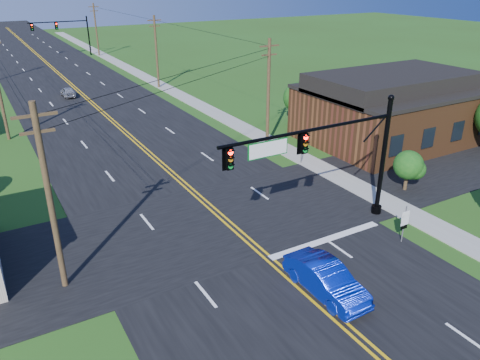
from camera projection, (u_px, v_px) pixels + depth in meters
ground at (361, 345)px, 18.80m from camera, size 260.00×260.00×0.00m
road_main at (79, 93)px, 58.40m from camera, size 16.00×220.00×0.04m
road_cross at (221, 220)px, 28.30m from camera, size 70.00×10.00×0.04m
sidewalk at (189, 100)px, 55.27m from camera, size 2.00×160.00×0.08m
signal_mast_main at (326, 154)px, 25.20m from camera, size 11.30×0.60×7.48m
signal_mast_far at (63, 30)px, 82.36m from camera, size 10.98×0.60×7.48m
brick_building at (389, 114)px, 41.25m from camera, size 14.20×11.20×4.70m
utility_pole_left_a at (49, 197)px, 20.47m from camera, size 1.80×0.28×9.00m
utility_pole_right_a at (268, 91)px, 38.80m from camera, size 1.80×0.28×9.00m
utility_pole_right_b at (156, 51)px, 59.40m from camera, size 1.80×0.28×9.00m
utility_pole_right_c at (96, 29)px, 83.16m from camera, size 1.80×0.28×9.00m
tree_right_back at (298, 98)px, 45.66m from camera, size 3.00×3.00×4.10m
shrub_corner at (408, 165)px, 31.52m from camera, size 2.00×2.00×2.86m
blue_car at (326, 280)px, 21.52m from camera, size 1.71×4.66×1.52m
distant_car at (68, 92)px, 56.43m from camera, size 1.39×3.44×1.17m
route_sign at (405, 222)px, 25.47m from camera, size 0.56×0.08×2.24m
stop_sign at (302, 143)px, 35.98m from camera, size 0.87×0.10×2.46m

